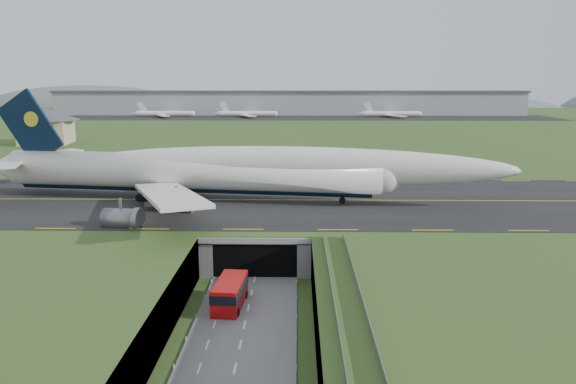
{
  "coord_description": "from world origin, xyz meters",
  "views": [
    {
      "loc": [
        6.06,
        -68.19,
        27.75
      ],
      "look_at": [
        4.5,
        20.0,
        10.25
      ],
      "focal_mm": 35.0,
      "sensor_mm": 36.0,
      "label": 1
    }
  ],
  "objects": [
    {
      "name": "tunnel_portal",
      "position": [
        0.0,
        16.71,
        3.33
      ],
      "size": [
        17.0,
        22.3,
        6.0
      ],
      "color": "gray",
      "rests_on": "ground"
    },
    {
      "name": "airfield_deck",
      "position": [
        0.0,
        0.0,
        3.0
      ],
      "size": [
        800.0,
        800.0,
        6.0
      ],
      "primitive_type": "cube",
      "color": "gray",
      "rests_on": "ground"
    },
    {
      "name": "service_building",
      "position": [
        -81.89,
        126.43,
        13.42
      ],
      "size": [
        25.76,
        25.76,
        12.52
      ],
      "rotation": [
        0.0,
        0.0,
        0.13
      ],
      "color": "#C6B08F",
      "rests_on": "ground"
    },
    {
      "name": "taxiway",
      "position": [
        0.0,
        33.0,
        6.09
      ],
      "size": [
        800.0,
        44.0,
        0.18
      ],
      "primitive_type": "cube",
      "color": "black",
      "rests_on": "airfield_deck"
    },
    {
      "name": "jumbo_jet",
      "position": [
        -6.68,
        32.81,
        11.66
      ],
      "size": [
        99.88,
        62.84,
        20.98
      ],
      "rotation": [
        0.0,
        0.0,
        -0.14
      ],
      "color": "white",
      "rests_on": "ground"
    },
    {
      "name": "cargo_terminal",
      "position": [
        -0.12,
        299.41,
        13.96
      ],
      "size": [
        320.0,
        67.0,
        15.6
      ],
      "color": "#B2B2B2",
      "rests_on": "ground"
    },
    {
      "name": "ground",
      "position": [
        0.0,
        0.0,
        0.0
      ],
      "size": [
        900.0,
        900.0,
        0.0
      ],
      "primitive_type": "plane",
      "color": "#375321",
      "rests_on": "ground"
    },
    {
      "name": "shuttle_tram",
      "position": [
        -2.32,
        -2.52,
        1.87
      ],
      "size": [
        3.87,
        8.68,
        3.42
      ],
      "rotation": [
        0.0,
        0.0,
        -0.08
      ],
      "color": "#BC0D0C",
      "rests_on": "ground"
    },
    {
      "name": "distant_hills",
      "position": [
        64.38,
        430.0,
        -4.0
      ],
      "size": [
        700.0,
        91.0,
        60.0
      ],
      "color": "slate",
      "rests_on": "ground"
    },
    {
      "name": "trench_road",
      "position": [
        0.0,
        -7.5,
        0.1
      ],
      "size": [
        12.0,
        75.0,
        0.2
      ],
      "primitive_type": "cube",
      "color": "slate",
      "rests_on": "ground"
    },
    {
      "name": "guideway",
      "position": [
        11.0,
        -19.11,
        5.32
      ],
      "size": [
        3.0,
        53.0,
        7.05
      ],
      "color": "#A8A8A3",
      "rests_on": "ground"
    }
  ]
}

